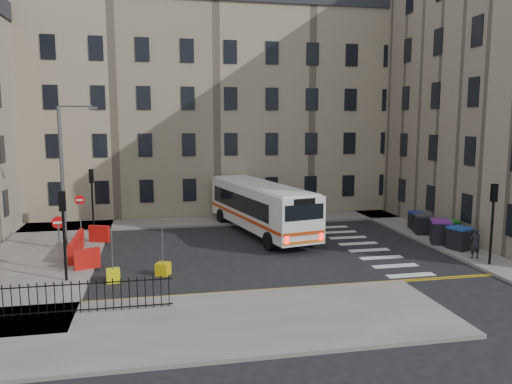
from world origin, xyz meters
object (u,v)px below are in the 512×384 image
object	(u,v)px
bollard_yellow	(113,276)
wheelie_bin_e	(416,220)
bus	(260,206)
wheelie_bin_d	(422,224)
bollard_chevron	(163,269)
wheelie_bin_b	(440,232)
streetlamp	(62,175)
pedestrian	(475,243)
wheelie_bin_c	(447,231)
wheelie_bin_a	(459,238)

from	to	relation	value
bollard_yellow	wheelie_bin_e	bearing A→B (deg)	20.50
bus	wheelie_bin_d	bearing A→B (deg)	-27.24
wheelie_bin_e	bollard_chevron	bearing A→B (deg)	-146.79
bus	bollard_yellow	world-z (taller)	bus
wheelie_bin_b	wheelie_bin_e	xyz separation A→B (m)	(0.69, 4.05, -0.13)
streetlamp	bollard_chevron	size ratio (longest dim) A/B	13.57
pedestrian	wheelie_bin_e	bearing A→B (deg)	-95.38
streetlamp	wheelie_bin_e	xyz separation A→B (m)	(22.23, 0.97, -3.61)
wheelie_bin_e	pedestrian	size ratio (longest dim) A/B	0.74
wheelie_bin_c	wheelie_bin_d	distance (m)	2.23
wheelie_bin_d	bollard_yellow	world-z (taller)	wheelie_bin_d
wheelie_bin_e	pedestrian	world-z (taller)	pedestrian
bus	wheelie_bin_b	xyz separation A→B (m)	(9.76, -5.34, -1.00)
wheelie_bin_a	wheelie_bin_e	distance (m)	5.51
bollard_yellow	wheelie_bin_c	bearing A→B (deg)	10.39
pedestrian	bollard_chevron	xyz separation A→B (m)	(-16.18, 0.79, -0.67)
wheelie_bin_e	pedestrian	distance (m)	7.38
wheelie_bin_c	bollard_yellow	bearing A→B (deg)	-179.87
bus	pedestrian	xyz separation A→B (m)	(9.74, -8.64, -0.89)
wheelie_bin_c	bollard_chevron	distance (m)	17.12
wheelie_bin_b	wheelie_bin_e	bearing A→B (deg)	104.07
wheelie_bin_a	wheelie_bin_b	bearing A→B (deg)	84.08
wheelie_bin_a	bollard_chevron	world-z (taller)	wheelie_bin_a
wheelie_bin_d	bus	bearing A→B (deg)	179.66
pedestrian	bollard_chevron	size ratio (longest dim) A/B	2.73
bus	wheelie_bin_c	world-z (taller)	bus
wheelie_bin_c	wheelie_bin_e	distance (m)	3.66
bus	wheelie_bin_a	bearing A→B (deg)	-46.03
streetlamp	wheelie_bin_c	bearing A→B (deg)	-6.91
wheelie_bin_a	wheelie_bin_d	size ratio (longest dim) A/B	1.03
bus	wheelie_bin_e	distance (m)	10.59
streetlamp	pedestrian	world-z (taller)	streetlamp
bus	bollard_yellow	xyz separation A→B (m)	(-8.70, -8.46, -1.56)
streetlamp	wheelie_bin_a	distance (m)	22.58
wheelie_bin_b	wheelie_bin_d	distance (m)	2.62
wheelie_bin_d	bollard_chevron	xyz separation A→B (m)	(-16.51, -5.11, -0.49)
bus	pedestrian	distance (m)	13.05
wheelie_bin_e	bollard_chevron	distance (m)	18.12
streetlamp	wheelie_bin_e	bearing A→B (deg)	2.49
wheelie_bin_e	wheelie_bin_d	bearing A→B (deg)	-92.58
bus	wheelie_bin_d	world-z (taller)	bus
wheelie_bin_d	wheelie_bin_b	bearing A→B (deg)	-81.99
wheelie_bin_c	bollard_chevron	world-z (taller)	wheelie_bin_c
wheelie_bin_a	wheelie_bin_e	xyz separation A→B (m)	(0.40, 5.50, -0.07)
wheelie_bin_b	wheelie_bin_e	world-z (taller)	wheelie_bin_b
wheelie_bin_d	pedestrian	bearing A→B (deg)	-78.37
wheelie_bin_a	wheelie_bin_d	world-z (taller)	wheelie_bin_a
wheelie_bin_b	wheelie_bin_d	world-z (taller)	wheelie_bin_b
bollard_yellow	bollard_chevron	xyz separation A→B (m)	(2.27, 0.61, 0.00)
wheelie_bin_e	bollard_chevron	world-z (taller)	wheelie_bin_e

